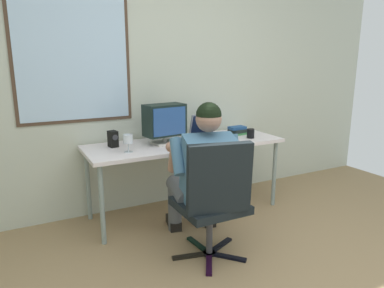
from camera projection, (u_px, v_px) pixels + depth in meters
wall_rear at (148, 70)px, 3.51m from camera, size 5.90×0.08×2.76m
desk at (185, 147)px, 3.44m from camera, size 1.89×0.66×0.72m
office_chair at (214, 196)px, 2.58m from camera, size 0.57×0.59×0.94m
person_seated at (203, 173)px, 2.81m from camera, size 0.61×0.86×1.19m
crt_monitor at (165, 121)px, 3.31m from camera, size 0.40×0.25×0.37m
laptop at (208, 132)px, 3.59m from camera, size 0.39×0.37×0.24m
wine_glass at (128, 140)px, 3.02m from camera, size 0.08×0.08×0.15m
desk_speaker at (113, 139)px, 3.21m from camera, size 0.09×0.10×0.15m
book_stack at (237, 131)px, 3.76m from camera, size 0.19×0.16×0.08m
coffee_mug at (251, 133)px, 3.58m from camera, size 0.07×0.07×0.09m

